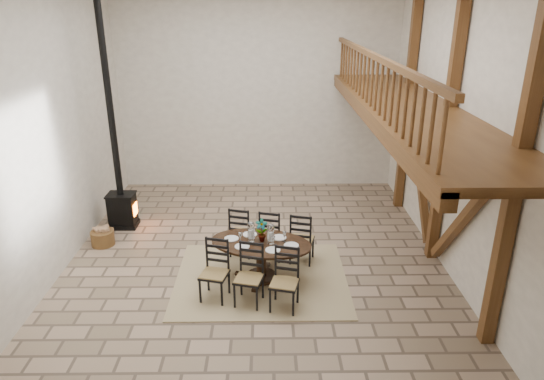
{
  "coord_description": "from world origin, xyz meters",
  "views": [
    {
      "loc": [
        0.22,
        -8.23,
        4.58
      ],
      "look_at": [
        0.32,
        0.4,
        1.22
      ],
      "focal_mm": 32.0,
      "sensor_mm": 36.0,
      "label": 1
    }
  ],
  "objects_px": {
    "wood_stove": "(118,177)",
    "log_stack": "(103,233)",
    "dining_table": "(261,259)",
    "log_basket": "(103,237)"
  },
  "relations": [
    {
      "from": "dining_table",
      "to": "wood_stove",
      "type": "xyz_separation_m",
      "value": [
        -3.01,
        2.19,
        0.76
      ]
    },
    {
      "from": "wood_stove",
      "to": "log_stack",
      "type": "xyz_separation_m",
      "value": [
        -0.26,
        -0.6,
        -1.03
      ]
    },
    {
      "from": "wood_stove",
      "to": "log_basket",
      "type": "distance_m",
      "value": 1.32
    },
    {
      "from": "dining_table",
      "to": "wood_stove",
      "type": "height_order",
      "value": "wood_stove"
    },
    {
      "from": "log_stack",
      "to": "wood_stove",
      "type": "bearing_deg",
      "value": 66.53
    },
    {
      "from": "dining_table",
      "to": "log_basket",
      "type": "bearing_deg",
      "value": 171.7
    },
    {
      "from": "wood_stove",
      "to": "log_basket",
      "type": "xyz_separation_m",
      "value": [
        -0.19,
        -0.86,
        -0.98
      ]
    },
    {
      "from": "dining_table",
      "to": "log_basket",
      "type": "xyz_separation_m",
      "value": [
        -3.2,
        1.33,
        -0.22
      ]
    },
    {
      "from": "wood_stove",
      "to": "log_basket",
      "type": "height_order",
      "value": "wood_stove"
    },
    {
      "from": "wood_stove",
      "to": "log_stack",
      "type": "relative_size",
      "value": 12.24
    }
  ]
}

